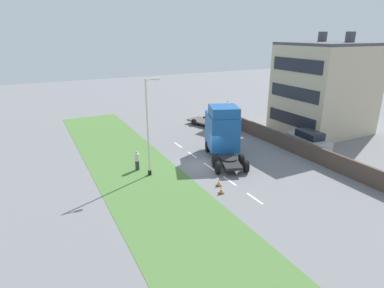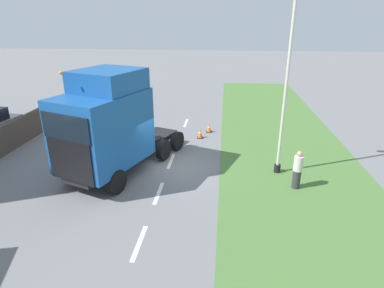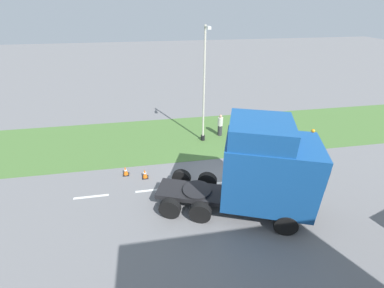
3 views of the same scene
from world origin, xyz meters
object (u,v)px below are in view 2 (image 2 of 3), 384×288
lorry_cab (108,126)px  traffic_cone_trailing (200,133)px  traffic_cone_lead (209,128)px  lamp_post (283,96)px  pedestrian (298,170)px

lorry_cab → traffic_cone_trailing: 6.85m
traffic_cone_lead → traffic_cone_trailing: bearing=66.7°
lamp_post → traffic_cone_trailing: 6.71m
lorry_cab → traffic_cone_lead: lorry_cab is taller
traffic_cone_lead → traffic_cone_trailing: (0.49, 1.12, 0.00)m
lorry_cab → traffic_cone_lead: 8.00m
lamp_post → pedestrian: lamp_post is taller
pedestrian → traffic_cone_trailing: pedestrian is taller
lorry_cab → traffic_cone_trailing: size_ratio=12.88×
lamp_post → traffic_cone_lead: bearing=-57.7°
traffic_cone_trailing → lamp_post: bearing=132.3°
lorry_cab → pedestrian: lorry_cab is taller
traffic_cone_trailing → lorry_cab: bearing=55.7°
lorry_cab → pedestrian: (-8.22, 0.35, -1.58)m
lorry_cab → traffic_cone_lead: bearing=-102.0°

